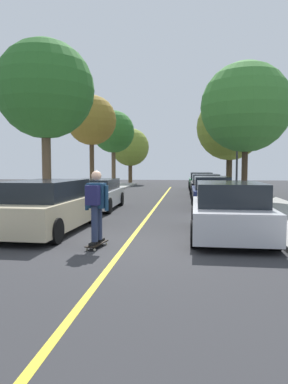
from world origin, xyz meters
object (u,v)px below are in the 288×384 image
at_px(streetlamp, 237,138).
at_px(skateboard, 97,244).
at_px(parked_car_right_near, 211,192).
at_px(street_tree_left_far, 113,132).
at_px(parked_car_left_nearest, 47,207).
at_px(parked_car_right_nearest, 229,210).
at_px(parked_car_right_far, 205,185).
at_px(street_tree_left_near, 91,121).
at_px(street_tree_right_near, 230,127).
at_px(street_tree_left_nearest, 45,90).
at_px(street_tree_right_nearest, 246,107).
at_px(street_tree_left_farthest, 130,147).
at_px(parked_car_right_farthest, 201,181).
at_px(parked_car_left_near, 95,194).
at_px(skateboarder, 96,202).

relative_size(streetlamp, skateboard, 6.74).
xyz_separation_m(parked_car_right_near, street_tree_left_far, (-6.93, 11.67, 3.87)).
bearing_deg(parked_car_left_nearest, parked_car_right_nearest, -1.40).
distance_m(parked_car_right_far, skateboard, 14.82).
relative_size(parked_car_right_nearest, skateboard, 5.12).
bearing_deg(street_tree_left_near, parked_car_left_nearest, -81.22).
relative_size(parked_car_left_nearest, street_tree_right_near, 0.69).
height_order(parked_car_right_nearest, skateboard, parked_car_right_nearest).
distance_m(street_tree_left_nearest, street_tree_right_near, 14.68).
xyz_separation_m(street_tree_left_nearest, street_tree_right_nearest, (8.78, 4.79, -0.12)).
bearing_deg(street_tree_left_near, parked_car_right_near, -35.91).
xyz_separation_m(street_tree_right_nearest, skateboard, (-5.02, -11.28, -4.79)).
bearing_deg(parked_car_right_far, parked_car_right_near, -90.01).
relative_size(parked_car_right_nearest, street_tree_left_farthest, 0.79).
distance_m(parked_car_left_nearest, street_tree_left_farthest, 27.42).
distance_m(parked_car_right_nearest, street_tree_left_nearest, 9.45).
relative_size(parked_car_left_nearest, parked_car_right_farthest, 1.15).
bearing_deg(street_tree_left_nearest, parked_car_right_nearest, -34.68).
distance_m(parked_car_left_near, street_tree_right_nearest, 9.02).
bearing_deg(street_tree_left_far, skateboard, -79.58).
distance_m(parked_car_left_nearest, skateboard, 2.72).
bearing_deg(streetlamp, skateboard, -109.98).
height_order(street_tree_right_near, skateboarder, street_tree_right_near).
bearing_deg(parked_car_left_near, streetlamp, 42.26).
height_order(street_tree_left_near, street_tree_left_farthest, street_tree_left_near).
xyz_separation_m(parked_car_right_near, parked_car_right_far, (0.00, 5.70, 0.00)).
relative_size(parked_car_left_near, skateboarder, 2.65).
height_order(parked_car_right_far, street_tree_left_near, street_tree_left_near).
bearing_deg(street_tree_right_nearest, street_tree_left_far, 133.82).
relative_size(parked_car_right_near, skateboard, 5.23).
xyz_separation_m(street_tree_left_farthest, street_tree_right_nearest, (8.78, -17.73, 1.10)).
relative_size(parked_car_left_nearest, skateboarder, 2.79).
relative_size(parked_car_left_nearest, parked_car_right_near, 1.03).
distance_m(street_tree_left_nearest, skateboarder, 8.50).
xyz_separation_m(parked_car_right_near, street_tree_left_farthest, (-6.93, 20.25, 3.10)).
relative_size(parked_car_right_nearest, street_tree_left_far, 0.73).
distance_m(street_tree_right_nearest, skateboard, 13.24).
xyz_separation_m(parked_car_right_farthest, streetlamp, (1.75, -7.80, 2.78)).
bearing_deg(parked_car_left_nearest, skateboard, -43.65).
bearing_deg(streetlamp, street_tree_right_near, 88.82).
distance_m(parked_car_right_near, street_tree_left_nearest, 8.47).
bearing_deg(streetlamp, street_tree_left_nearest, -140.92).
height_order(parked_car_left_nearest, parked_car_right_far, parked_car_left_nearest).
bearing_deg(street_tree_right_near, parked_car_right_near, -101.01).
distance_m(parked_car_left_near, parked_car_right_far, 8.76).
relative_size(parked_car_right_near, street_tree_left_far, 0.74).
bearing_deg(parked_car_right_near, parked_car_left_nearest, -126.23).
distance_m(parked_car_left_near, skateboarder, 7.62).
bearing_deg(street_tree_left_farthest, street_tree_left_near, -90.00).
distance_m(parked_car_right_nearest, parked_car_right_near, 7.06).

